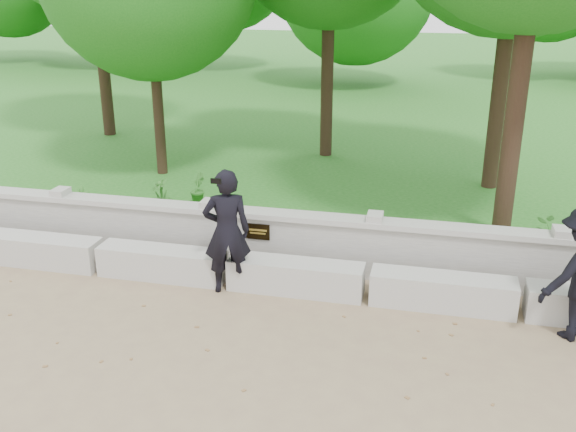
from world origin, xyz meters
name	(u,v)px	position (x,y,z in m)	size (l,w,h in m)	color
ground	(177,354)	(0.00, 0.00, 0.00)	(80.00, 80.00, 0.00)	#8D7A56
lawn	(348,114)	(0.00, 14.00, 0.12)	(40.00, 22.00, 0.25)	#1C6017
concrete_bench	(227,270)	(0.00, 1.90, 0.22)	(11.90, 0.45, 0.45)	beige
parapet_wall	(241,236)	(0.00, 2.60, 0.46)	(12.50, 0.35, 0.90)	#B1AFA8
man_main	(227,232)	(0.07, 1.72, 0.89)	(0.75, 0.70, 1.77)	black
shrub_a	(82,202)	(-3.07, 3.30, 0.53)	(0.29, 0.20, 0.55)	#316E25
shrub_b	(197,189)	(-1.40, 4.42, 0.55)	(0.33, 0.26, 0.60)	#316E25
shrub_c	(555,240)	(4.56, 3.30, 0.55)	(0.54, 0.47, 0.60)	#316E25
shrub_d	(162,196)	(-1.80, 3.74, 0.59)	(0.38, 0.34, 0.68)	#316E25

